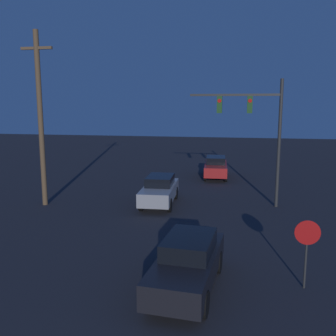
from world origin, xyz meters
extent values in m
cube|color=black|center=(1.56, 7.07, 0.72)|extent=(1.97, 4.52, 0.72)
cube|color=black|center=(1.57, 7.29, 1.33)|extent=(1.54, 2.20, 0.50)
cylinder|color=black|center=(2.20, 5.65, 0.36)|extent=(0.23, 0.73, 0.72)
cylinder|color=black|center=(0.70, 5.76, 0.36)|extent=(0.23, 0.73, 0.72)
cylinder|color=black|center=(2.41, 8.37, 0.36)|extent=(0.23, 0.73, 0.72)
cylinder|color=black|center=(0.91, 8.49, 0.36)|extent=(0.23, 0.73, 0.72)
cube|color=#99999E|center=(-1.29, 16.33, 0.72)|extent=(1.85, 4.49, 0.72)
cube|color=black|center=(-1.30, 16.55, 1.33)|extent=(1.49, 2.16, 0.50)
cylinder|color=black|center=(-0.47, 15.00, 0.36)|extent=(0.22, 0.73, 0.72)
cylinder|color=black|center=(-1.97, 14.92, 0.36)|extent=(0.22, 0.73, 0.72)
cylinder|color=black|center=(-0.61, 17.73, 0.36)|extent=(0.22, 0.73, 0.72)
cylinder|color=black|center=(-2.11, 17.66, 0.36)|extent=(0.22, 0.73, 0.72)
cube|color=#B21E1E|center=(1.27, 24.67, 0.72)|extent=(1.88, 4.50, 0.72)
cube|color=black|center=(1.25, 24.89, 1.33)|extent=(1.50, 2.17, 0.50)
cylinder|color=black|center=(2.09, 23.34, 0.36)|extent=(0.22, 0.73, 0.72)
cylinder|color=black|center=(0.60, 23.26, 0.36)|extent=(0.22, 0.73, 0.72)
cylinder|color=black|center=(1.94, 26.07, 0.36)|extent=(0.22, 0.73, 0.72)
cylinder|color=black|center=(0.44, 25.99, 0.36)|extent=(0.22, 0.73, 0.72)
cylinder|color=#2D2D2D|center=(5.03, 17.10, 3.40)|extent=(0.18, 0.18, 6.81)
cube|color=#2D2D2D|center=(2.65, 17.10, 5.99)|extent=(4.77, 0.12, 0.12)
cube|color=#1E471E|center=(3.44, 17.10, 5.48)|extent=(0.28, 0.28, 0.90)
cylinder|color=red|center=(3.44, 16.95, 5.69)|extent=(0.20, 0.02, 0.20)
cube|color=#1E471E|center=(1.86, 17.10, 5.48)|extent=(0.28, 0.28, 0.90)
cylinder|color=red|center=(1.86, 16.95, 5.69)|extent=(0.20, 0.02, 0.20)
cylinder|color=#2D2D2D|center=(5.03, 7.79, 1.07)|extent=(0.07, 0.07, 2.14)
cylinder|color=red|center=(5.03, 7.77, 1.76)|extent=(0.75, 0.03, 0.75)
cylinder|color=brown|center=(-7.54, 15.14, 4.65)|extent=(0.28, 0.28, 9.31)
cube|color=brown|center=(-7.54, 15.14, 8.38)|extent=(1.74, 0.14, 0.14)
camera|label=1|loc=(2.96, -3.38, 5.51)|focal=40.00mm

